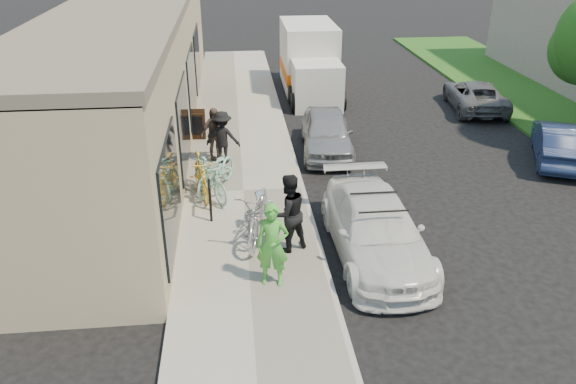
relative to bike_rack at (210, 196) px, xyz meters
name	(u,v)px	position (x,y,z in m)	size (l,w,h in m)	color
ground	(341,252)	(2.80, -1.70, -0.66)	(120.00, 120.00, 0.00)	black
sidewalk	(244,193)	(0.80, 1.30, -0.58)	(3.00, 34.00, 0.15)	#9D998D
curb	(303,190)	(2.35, 1.30, -0.59)	(0.12, 34.00, 0.13)	#A09A92
storefront	(134,71)	(-2.44, 6.29, 1.47)	(3.60, 20.00, 4.22)	tan
bike_rack	(210,196)	(0.00, 0.00, 0.00)	(0.08, 0.60, 0.84)	black
sandwich_board	(196,125)	(-0.55, 5.22, -0.04)	(0.57, 0.58, 0.90)	#331E0E
sedan_white	(375,229)	(3.48, -1.85, -0.02)	(1.84, 4.39, 1.31)	silver
sedan_silver	(327,132)	(3.43, 4.08, -0.02)	(1.49, 3.71, 1.26)	#949599
moving_truck	(310,63)	(3.82, 10.74, 0.54)	(2.13, 5.51, 2.70)	silver
far_car_blue	(559,142)	(10.09, 2.66, -0.07)	(1.24, 3.56, 1.17)	#172547
far_car_gray	(475,95)	(9.66, 7.77, -0.12)	(1.79, 3.88, 1.08)	#4F5154
tandem_bike	(259,211)	(1.08, -1.04, 0.10)	(0.80, 2.29, 1.20)	silver
woman_rider	(272,245)	(1.25, -2.86, 0.34)	(0.61, 0.40, 1.68)	green
man_standing	(288,213)	(1.66, -1.64, 0.35)	(0.83, 0.65, 1.71)	black
cruiser_bike_a	(210,180)	(-0.02, 0.93, 0.00)	(0.48, 1.69, 1.01)	#8DD2BC
cruiser_bike_b	(217,171)	(0.13, 1.44, 0.00)	(0.68, 1.94, 1.02)	#8DD2BC
cruiser_bike_c	(201,176)	(-0.25, 1.11, 0.03)	(0.50, 1.78, 1.07)	gold
bystander_a	(223,137)	(0.30, 3.24, 0.25)	(0.98, 0.56, 1.52)	black
bystander_b	(214,134)	(0.05, 3.49, 0.27)	(0.91, 0.38, 1.55)	brown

